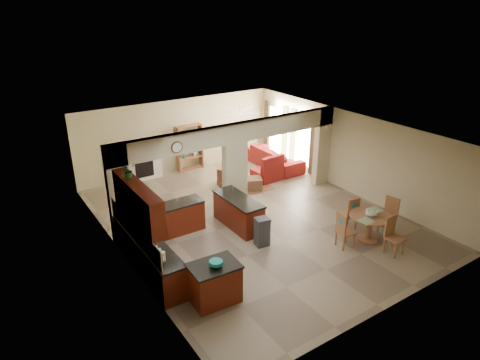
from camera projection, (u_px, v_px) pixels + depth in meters
floor at (253, 219)px, 13.13m from camera, size 10.00×10.00×0.00m
ceiling at (254, 131)px, 12.05m from camera, size 10.00×10.00×0.00m
wall_back at (179, 136)px, 16.44m from camera, size 8.00×0.00×8.00m
wall_front at (393, 255)px, 8.74m from camera, size 8.00×0.00×8.00m
wall_left at (121, 211)px, 10.56m from camera, size 0.00×10.00×10.00m
wall_right at (349, 152)px, 14.62m from camera, size 0.00×10.00×10.00m
partition_left_pier at (119, 194)px, 11.48m from camera, size 0.60×0.25×2.80m
partition_center_pier at (235, 176)px, 13.48m from camera, size 0.80×0.25×2.20m
partition_right_pier at (322, 146)px, 15.23m from camera, size 0.60×0.25×2.80m
partition_header at (235, 133)px, 12.93m from camera, size 8.00×0.25×0.60m
kitchen_counter at (156, 240)px, 11.11m from camera, size 2.52×3.29×1.48m
upper_cabinets at (138, 202)px, 9.83m from camera, size 0.35×2.40×0.90m
peninsula at (238, 212)px, 12.56m from camera, size 0.70×1.85×0.91m
wall_clock at (177, 147)px, 11.82m from camera, size 0.34×0.03×0.34m
rug at (247, 187)px, 15.36m from camera, size 1.60×1.30×0.01m
fireplace at (143, 164)px, 15.80m from camera, size 1.60×0.35×1.20m
shelving_unit at (190, 148)px, 16.67m from camera, size 1.00×0.32×1.80m
window_a at (303, 141)px, 16.45m from camera, size 0.02×0.90×1.90m
window_b at (276, 131)px, 17.76m from camera, size 0.02×0.90×1.90m
glazed_door at (289, 139)px, 17.16m from camera, size 0.02×0.70×2.10m
drape_a_left at (313, 145)px, 15.97m from camera, size 0.10×0.28×2.30m
drape_a_right at (292, 137)px, 16.89m from camera, size 0.10×0.28×2.30m
drape_b_left at (285, 134)px, 17.28m from camera, size 0.10×0.28×2.30m
drape_b_right at (267, 128)px, 18.20m from camera, size 0.10×0.28×2.30m
ceiling_fan at (240, 111)px, 15.21m from camera, size 1.00×1.00×0.10m
kitchen_island at (215, 283)px, 9.39m from camera, size 1.12×0.83×0.94m
teal_bowl at (216, 264)px, 9.14m from camera, size 0.30×0.30×0.14m
trash_can at (262, 233)px, 11.60m from camera, size 0.40×0.35×0.76m
dining_table at (370, 224)px, 11.78m from camera, size 1.14×1.14×0.78m
fruit_bowl at (372, 213)px, 11.63m from camera, size 0.33×0.33×0.18m
sofa at (275, 158)px, 17.11m from camera, size 2.64×1.05×0.77m
chaise at (267, 174)px, 15.98m from camera, size 1.05×0.89×0.40m
armchair at (232, 176)px, 15.34m from camera, size 1.12×1.12×0.75m
ottoman at (254, 183)px, 15.18m from camera, size 0.73×0.73×0.40m
plant at (128, 170)px, 9.94m from camera, size 0.39×0.35×0.36m
chair_north at (350, 212)px, 12.35m from camera, size 0.46×0.46×1.02m
chair_east at (389, 213)px, 12.28m from camera, size 0.51×0.51×1.02m
chair_south at (393, 234)px, 11.21m from camera, size 0.44×0.44×1.02m
chair_west at (344, 229)px, 11.42m from camera, size 0.48×0.48×1.02m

